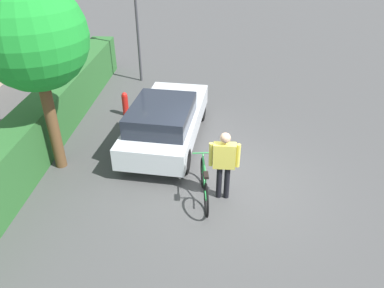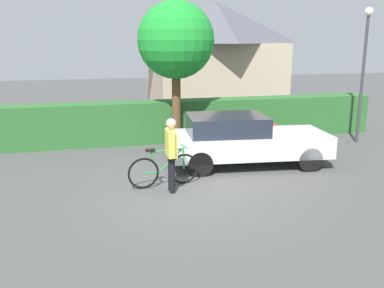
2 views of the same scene
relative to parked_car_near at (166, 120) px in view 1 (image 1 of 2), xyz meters
The scene contains 8 objects.
ground_plane 2.62m from the parked_car_near, 137.66° to the right, with size 60.00×60.00×0.00m, color #454545.
hedge_row 3.88m from the parked_car_near, 118.59° to the left, with size 15.95×0.90×1.40m, color #2A5F2A.
parked_car_near is the anchor object (origin of this frame).
bicycle 2.74m from the parked_car_near, 154.16° to the right, with size 1.76×0.50×0.97m.
person_rider 2.86m from the parked_car_near, 145.53° to the right, with size 0.23×0.69×1.73m.
street_lamp 5.50m from the parked_car_near, 18.75° to the left, with size 0.28×0.28×4.46m.
tree_kerbside 3.98m from the parked_car_near, 116.33° to the left, with size 2.44×2.44×4.65m.
fire_hydrant 2.36m from the parked_car_near, 42.57° to the left, with size 0.20×0.20×0.81m.
Camera 1 is at (-7.24, 0.37, 5.60)m, focal length 34.20 mm.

